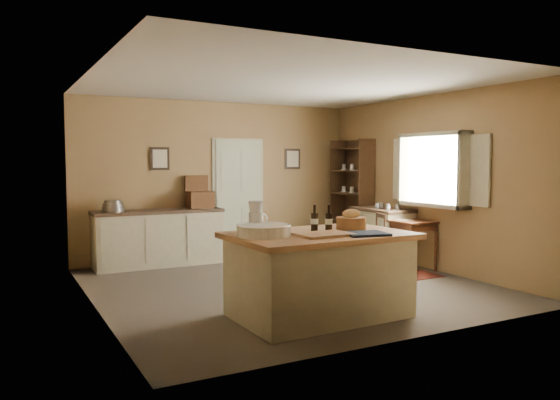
{
  "coord_description": "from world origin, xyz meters",
  "views": [
    {
      "loc": [
        -3.5,
        -6.39,
        1.68
      ],
      "look_at": [
        -0.03,
        0.17,
        1.15
      ],
      "focal_mm": 35.0,
      "sensor_mm": 36.0,
      "label": 1
    }
  ],
  "objects_px": {
    "right_cabinet": "(382,235)",
    "shelving_unit": "(354,197)",
    "desk_chair": "(369,243)",
    "writing_desk": "(405,226)",
    "work_island": "(318,272)",
    "sideboard": "(159,236)"
  },
  "relations": [
    {
      "from": "work_island",
      "to": "shelving_unit",
      "type": "distance_m",
      "value": 4.3
    },
    {
      "from": "work_island",
      "to": "desk_chair",
      "type": "height_order",
      "value": "work_island"
    },
    {
      "from": "writing_desk",
      "to": "desk_chair",
      "type": "bearing_deg",
      "value": 174.76
    },
    {
      "from": "sideboard",
      "to": "desk_chair",
      "type": "xyz_separation_m",
      "value": [
        2.71,
        -1.94,
        -0.05
      ]
    },
    {
      "from": "right_cabinet",
      "to": "shelving_unit",
      "type": "bearing_deg",
      "value": 81.39
    },
    {
      "from": "desk_chair",
      "to": "right_cabinet",
      "type": "height_order",
      "value": "right_cabinet"
    },
    {
      "from": "work_island",
      "to": "right_cabinet",
      "type": "xyz_separation_m",
      "value": [
        2.62,
        2.22,
        -0.02
      ]
    },
    {
      "from": "work_island",
      "to": "right_cabinet",
      "type": "height_order",
      "value": "work_island"
    },
    {
      "from": "desk_chair",
      "to": "writing_desk",
      "type": "bearing_deg",
      "value": 10.98
    },
    {
      "from": "right_cabinet",
      "to": "writing_desk",
      "type": "bearing_deg",
      "value": -89.98
    },
    {
      "from": "work_island",
      "to": "right_cabinet",
      "type": "relative_size",
      "value": 1.81
    },
    {
      "from": "writing_desk",
      "to": "desk_chair",
      "type": "height_order",
      "value": "desk_chair"
    },
    {
      "from": "writing_desk",
      "to": "shelving_unit",
      "type": "distance_m",
      "value": 1.64
    },
    {
      "from": "work_island",
      "to": "shelving_unit",
      "type": "height_order",
      "value": "shelving_unit"
    },
    {
      "from": "writing_desk",
      "to": "right_cabinet",
      "type": "relative_size",
      "value": 0.87
    },
    {
      "from": "writing_desk",
      "to": "shelving_unit",
      "type": "xyz_separation_m",
      "value": [
        0.15,
        1.59,
        0.36
      ]
    },
    {
      "from": "work_island",
      "to": "right_cabinet",
      "type": "bearing_deg",
      "value": 38.73
    },
    {
      "from": "desk_chair",
      "to": "shelving_unit",
      "type": "xyz_separation_m",
      "value": [
        0.8,
        1.53,
        0.6
      ]
    },
    {
      "from": "work_island",
      "to": "sideboard",
      "type": "relative_size",
      "value": 0.95
    },
    {
      "from": "work_island",
      "to": "desk_chair",
      "type": "xyz_separation_m",
      "value": [
        1.97,
        1.7,
        -0.05
      ]
    },
    {
      "from": "writing_desk",
      "to": "right_cabinet",
      "type": "bearing_deg",
      "value": 90.02
    },
    {
      "from": "work_island",
      "to": "writing_desk",
      "type": "relative_size",
      "value": 2.09
    }
  ]
}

